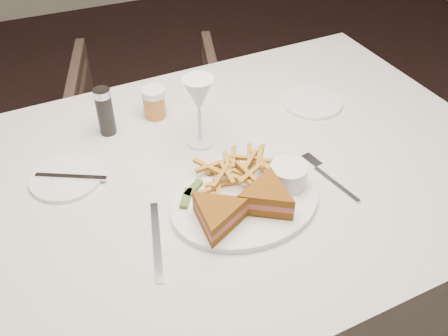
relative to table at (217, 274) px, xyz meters
name	(u,v)px	position (x,y,z in m)	size (l,w,h in m)	color
ground	(225,247)	(0.18, 0.37, -0.38)	(5.00, 5.00, 0.00)	black
table	(217,274)	(0.00, 0.00, 0.00)	(1.37, 0.91, 0.75)	silver
chair_far	(149,114)	(0.07, 0.93, -0.08)	(0.58, 0.55, 0.60)	#48332C
table_setting	(224,168)	(0.01, -0.04, 0.41)	(0.82, 0.60, 0.18)	white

